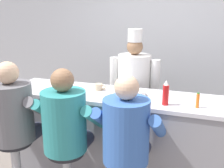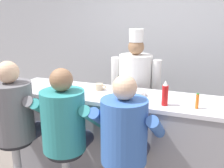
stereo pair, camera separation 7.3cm
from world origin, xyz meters
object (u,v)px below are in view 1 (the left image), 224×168
coffee_mug_tan (99,87)px  diner_seated_blue (127,134)px  breakfast_plate (58,91)px  cereal_bowl (139,93)px  diner_seated_teal (66,124)px  hot_sauce_bottle_orange (198,101)px  ketchup_bottle_red (166,93)px  cook_in_whites_near (134,88)px  diner_seated_grey (15,115)px

coffee_mug_tan → diner_seated_blue: bearing=-50.7°
breakfast_plate → cereal_bowl: bearing=12.0°
breakfast_plate → cereal_bowl: (0.89, 0.19, 0.01)m
diner_seated_teal → hot_sauce_bottle_orange: bearing=19.2°
ketchup_bottle_red → cereal_bowl: ketchup_bottle_red is taller
diner_seated_blue → cook_in_whites_near: 1.21m
hot_sauce_bottle_orange → cook_in_whites_near: 1.14m
cook_in_whites_near → diner_seated_teal: bearing=-107.0°
ketchup_bottle_red → coffee_mug_tan: ketchup_bottle_red is taller
coffee_mug_tan → diner_seated_grey: diner_seated_grey is taller
coffee_mug_tan → diner_seated_teal: diner_seated_teal is taller
hot_sauce_bottle_orange → diner_seated_blue: bearing=-144.1°
cook_in_whites_near → hot_sauce_bottle_orange: bearing=-43.3°
diner_seated_grey → cook_in_whites_near: cook_in_whites_near is taller
ketchup_bottle_red → diner_seated_grey: bearing=-165.2°
coffee_mug_tan → cook_in_whites_near: bearing=62.6°
cereal_bowl → diner_seated_grey: 1.33m
ketchup_bottle_red → breakfast_plate: (-1.20, 0.02, -0.10)m
hot_sauce_bottle_orange → diner_seated_grey: bearing=-167.1°
diner_seated_blue → cook_in_whites_near: cook_in_whites_near is taller
diner_seated_grey → diner_seated_blue: bearing=-0.1°
cereal_bowl → diner_seated_teal: bearing=-133.2°
breakfast_plate → cook_in_whites_near: cook_in_whites_near is taller
cereal_bowl → diner_seated_blue: size_ratio=0.11×
diner_seated_teal → cook_in_whites_near: 1.24m
diner_seated_blue → hot_sauce_bottle_orange: bearing=35.9°
coffee_mug_tan → diner_seated_blue: size_ratio=0.09×
ketchup_bottle_red → cereal_bowl: 0.39m
cook_in_whites_near → ketchup_bottle_red: bearing=-56.6°
diner_seated_blue → coffee_mug_tan: bearing=129.3°
cereal_bowl → diner_seated_blue: bearing=-85.7°
hot_sauce_bottle_orange → cook_in_whites_near: size_ratio=0.09×
diner_seated_teal → coffee_mug_tan: bearing=82.7°
breakfast_plate → cook_in_whites_near: 1.03m
breakfast_plate → diner_seated_grey: 0.53m
cook_in_whites_near → cereal_bowl: bearing=-70.7°
cereal_bowl → diner_seated_teal: diner_seated_teal is taller
cereal_bowl → diner_seated_grey: (-1.17, -0.60, -0.18)m
hot_sauce_bottle_orange → diner_seated_teal: 1.27m
diner_seated_teal → diner_seated_grey: bearing=179.9°
cereal_bowl → coffee_mug_tan: 0.48m
hot_sauce_bottle_orange → diner_seated_grey: 1.85m
breakfast_plate → diner_seated_blue: diner_seated_blue is taller
diner_seated_blue → ketchup_bottle_red: bearing=55.6°
diner_seated_teal → ketchup_bottle_red: bearing=24.2°
coffee_mug_tan → cook_in_whites_near: cook_in_whites_near is taller
ketchup_bottle_red → diner_seated_teal: bearing=-155.8°
diner_seated_grey → cook_in_whites_near: (0.97, 1.18, 0.06)m
breakfast_plate → diner_seated_teal: (0.32, -0.41, -0.19)m
hot_sauce_bottle_orange → coffee_mug_tan: 1.12m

